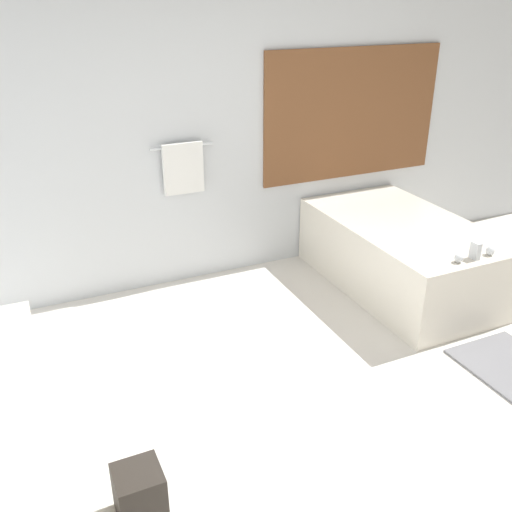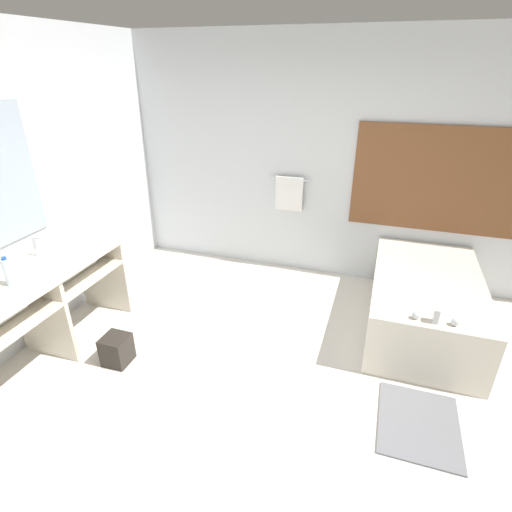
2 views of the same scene
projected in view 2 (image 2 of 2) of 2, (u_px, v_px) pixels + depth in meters
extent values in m
plane|color=silver|center=(256.00, 394.00, 3.16)|extent=(16.00, 16.00, 0.00)
cube|color=silver|center=(318.00, 162.00, 4.47)|extent=(7.40, 0.06, 2.70)
cube|color=brown|center=(437.00, 180.00, 4.12)|extent=(1.70, 0.02, 1.10)
cylinder|color=silver|center=(290.00, 179.00, 4.58)|extent=(0.50, 0.02, 0.02)
cube|color=white|center=(289.00, 194.00, 4.65)|extent=(0.32, 0.04, 0.40)
cube|color=beige|center=(31.00, 274.00, 3.23)|extent=(0.62, 1.65, 0.05)
cube|color=beige|center=(38.00, 297.00, 3.33)|extent=(0.59, 1.57, 0.02)
cylinder|color=white|center=(55.00, 265.00, 3.46)|extent=(0.37, 0.37, 0.13)
cube|color=beige|center=(43.00, 317.00, 3.42)|extent=(0.57, 0.04, 0.80)
cube|color=beige|center=(103.00, 274.00, 4.10)|extent=(0.57, 0.04, 0.80)
cylinder|color=white|center=(75.00, 268.00, 3.63)|extent=(0.13, 0.45, 0.13)
cylinder|color=silver|center=(37.00, 254.00, 3.47)|extent=(0.04, 0.04, 0.02)
cylinder|color=silver|center=(35.00, 245.00, 3.43)|extent=(0.02, 0.02, 0.16)
cube|color=silver|center=(36.00, 238.00, 3.39)|extent=(0.07, 0.01, 0.01)
cube|color=silver|center=(423.00, 303.00, 3.84)|extent=(0.97, 1.69, 0.56)
ellipsoid|color=white|center=(426.00, 291.00, 3.78)|extent=(0.70, 1.21, 0.30)
cube|color=silver|center=(436.00, 315.00, 3.05)|extent=(0.04, 0.07, 0.12)
sphere|color=silver|center=(416.00, 315.00, 3.10)|extent=(0.06, 0.06, 0.06)
sphere|color=silver|center=(455.00, 322.00, 3.03)|extent=(0.06, 0.06, 0.06)
cylinder|color=silver|center=(8.00, 272.00, 2.97)|extent=(0.06, 0.06, 0.22)
cylinder|color=#1E4CA8|center=(4.00, 258.00, 2.92)|extent=(0.03, 0.03, 0.02)
cube|color=#2D2823|center=(117.00, 350.00, 3.45)|extent=(0.22, 0.22, 0.26)
cube|color=slate|center=(419.00, 424.00, 2.89)|extent=(0.56, 0.69, 0.02)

